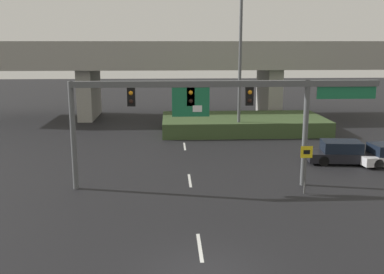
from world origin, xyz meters
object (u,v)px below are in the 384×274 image
signal_gantry (215,101)px  highway_light_pole_near (241,18)px  parked_sedan_near_right (343,153)px  speed_limit_sign (306,162)px

signal_gantry → highway_light_pole_near: (3.20, 12.47, 4.75)m
parked_sedan_near_right → highway_light_pole_near: bearing=130.2°
speed_limit_sign → highway_light_pole_near: 15.90m
highway_light_pole_near → speed_limit_sign: bearing=-84.9°
speed_limit_sign → highway_light_pole_near: highway_light_pole_near is taller
signal_gantry → parked_sedan_near_right: signal_gantry is taller
speed_limit_sign → parked_sedan_near_right: size_ratio=0.54×
signal_gantry → highway_light_pole_near: highway_light_pole_near is taller
speed_limit_sign → highway_light_pole_near: bearing=95.1°
speed_limit_sign → parked_sedan_near_right: bearing=53.9°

